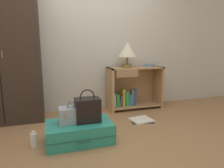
{
  "coord_description": "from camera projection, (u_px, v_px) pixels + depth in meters",
  "views": [
    {
      "loc": [
        -0.57,
        -1.96,
        1.09
      ],
      "look_at": [
        0.3,
        0.79,
        0.55
      ],
      "focal_mm": 32.23,
      "sensor_mm": 36.0,
      "label": 1
    }
  ],
  "objects": [
    {
      "name": "suitcase_large",
      "position": [
        80.0,
        132.0,
        2.33
      ],
      "size": [
        0.75,
        0.48,
        0.23
      ],
      "color": "teal",
      "rests_on": "ground_plane"
    },
    {
      "name": "handbag",
      "position": [
        88.0,
        110.0,
        2.32
      ],
      "size": [
        0.28,
        0.2,
        0.38
      ],
      "color": "black",
      "rests_on": "suitcase_large"
    },
    {
      "name": "bookshelf",
      "position": [
        132.0,
        88.0,
        3.56
      ],
      "size": [
        0.96,
        0.38,
        0.74
      ],
      "color": "tan",
      "rests_on": "ground_plane"
    },
    {
      "name": "ground_plane",
      "position": [
        107.0,
        147.0,
        2.2
      ],
      "size": [
        9.0,
        9.0,
        0.0
      ],
      "primitive_type": "plane",
      "color": "#9E7047"
    },
    {
      "name": "open_book_on_floor",
      "position": [
        141.0,
        120.0,
        3.0
      ],
      "size": [
        0.38,
        0.35,
        0.02
      ],
      "color": "white",
      "rests_on": "ground_plane"
    },
    {
      "name": "bowl",
      "position": [
        150.0,
        65.0,
        3.55
      ],
      "size": [
        0.17,
        0.17,
        0.05
      ],
      "primitive_type": "cylinder",
      "color": "slate",
      "rests_on": "bookshelf"
    },
    {
      "name": "table_lamp",
      "position": [
        127.0,
        50.0,
        3.38
      ],
      "size": [
        0.32,
        0.32,
        0.43
      ],
      "color": "olive",
      "rests_on": "bookshelf"
    },
    {
      "name": "bottle",
      "position": [
        34.0,
        140.0,
        2.21
      ],
      "size": [
        0.07,
        0.07,
        0.18
      ],
      "color": "white",
      "rests_on": "ground_plane"
    },
    {
      "name": "wardrobe",
      "position": [
        2.0,
        54.0,
        2.8
      ],
      "size": [
        1.03,
        0.47,
        1.98
      ],
      "color": "#33261E",
      "rests_on": "ground_plane"
    },
    {
      "name": "train_case",
      "position": [
        72.0,
        115.0,
        2.29
      ],
      "size": [
        0.29,
        0.19,
        0.25
      ],
      "color": "#8E99A3",
      "rests_on": "suitcase_large"
    },
    {
      "name": "back_wall",
      "position": [
        82.0,
        34.0,
        3.37
      ],
      "size": [
        6.4,
        0.1,
        2.6
      ],
      "primitive_type": "cube",
      "color": "beige",
      "rests_on": "ground_plane"
    }
  ]
}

